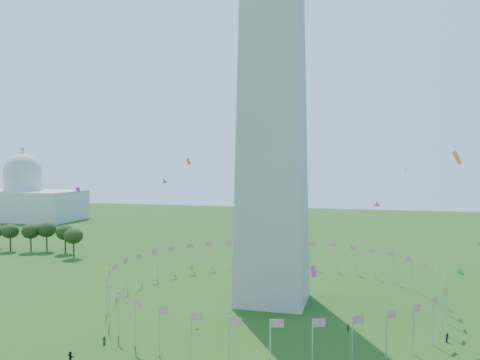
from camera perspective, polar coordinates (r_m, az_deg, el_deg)
name	(u,v)px	position (r m, az deg, el deg)	size (l,w,h in m)	color
flag_ring	(273,284)	(120.04, 3.99, -12.49)	(80.24, 80.24, 9.00)	silver
capitol_building	(23,182)	(316.66, -24.94, -0.27)	(70.00, 35.00, 46.00)	beige
kites_aloft	(347,237)	(87.67, 12.96, -6.76)	(103.48, 64.30, 38.22)	orange
tree_line_west	(24,238)	(202.66, -24.84, -6.41)	(55.84, 15.85, 12.58)	#2D4416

